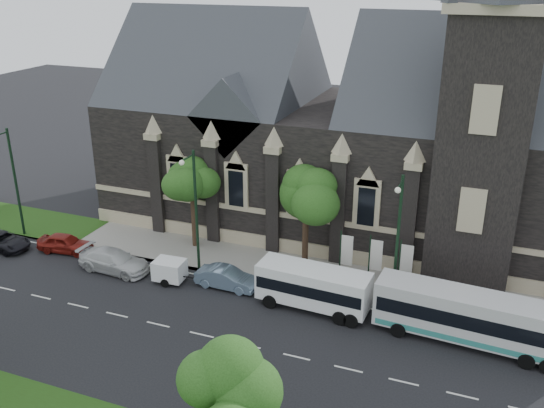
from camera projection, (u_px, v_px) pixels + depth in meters
The scene contains 19 objects.
ground at pixel (202, 335), 35.56m from camera, with size 160.00×160.00×0.00m, color black.
sidewalk at pixel (262, 264), 43.75m from camera, with size 80.00×5.00×0.15m, color #9C988E.
museum at pixel (365, 133), 47.02m from camera, with size 40.00×17.70×29.90m.
tree_park_east at pixel (226, 395), 23.70m from camera, with size 3.40×3.40×6.28m.
tree_walk_right at pixel (310, 191), 41.57m from camera, with size 4.08×4.08×7.80m.
tree_walk_left at pixel (196, 177), 44.62m from camera, with size 3.91×3.91×7.64m.
street_lamp_near at pixel (397, 236), 36.42m from camera, with size 0.36×1.88×9.00m.
street_lamp_mid at pixel (194, 205), 41.13m from camera, with size 0.36×1.88×9.00m.
street_lamp_far at pixel (13, 177), 46.50m from camera, with size 0.36×1.88×9.00m.
banner_flag_left at pixel (344, 253), 40.34m from camera, with size 0.90×0.10×4.00m.
banner_flag_center at pixel (374, 258), 39.67m from camera, with size 0.90×0.10×4.00m.
banner_flag_right at pixel (404, 263), 39.00m from camera, with size 0.90×0.10×4.00m.
tour_coach at pixel (471, 317), 34.19m from camera, with size 11.02×3.14×3.18m.
shuttle_bus at pixel (314, 286), 37.76m from camera, with size 7.33×2.88×2.79m.
box_trailer at pixel (170, 270), 41.19m from camera, with size 3.06×1.80×1.61m.
sedan at pixel (227, 278), 40.53m from camera, with size 1.51×4.33×1.43m, color #718AA3.
car_far_red at pixel (65, 243), 45.59m from camera, with size 1.70×4.23×1.44m, color maroon.
car_far_white at pixel (114, 261), 42.73m from camera, with size 2.19×5.39×1.56m, color silver.
car_far_black at pixel (3, 241), 46.18m from camera, with size 2.14×4.65×1.29m, color black.
Camera 1 is at (14.81, -26.49, 20.55)m, focal length 39.34 mm.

